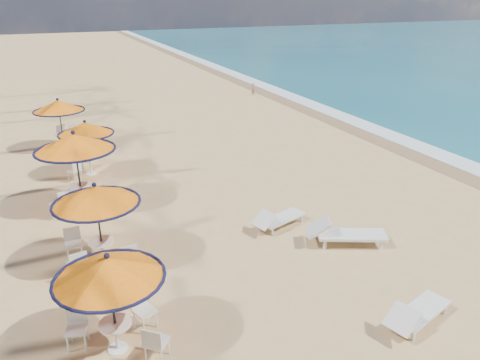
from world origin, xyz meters
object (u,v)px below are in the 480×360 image
object	(u,v)px
station_1	(95,206)
lounger_far	(278,219)
station_0	(112,280)
lounger_near	(416,313)
lounger_mid	(344,233)
station_3	(84,135)
station_2	(76,150)
station_4	(60,110)

from	to	relation	value
station_1	lounger_far	distance (m)	5.23
station_1	station_0	bearing A→B (deg)	-92.29
station_0	lounger_near	distance (m)	6.19
lounger_mid	lounger_far	xyz separation A→B (m)	(-1.19, 1.60, -0.07)
station_3	lounger_mid	size ratio (longest dim) A/B	0.95
station_2	lounger_near	size ratio (longest dim) A/B	1.36
lounger_far	lounger_mid	bearing A→B (deg)	-71.48
station_0	station_3	world-z (taller)	station_0
station_2	lounger_mid	distance (m)	8.39
station_0	station_1	xyz separation A→B (m)	(0.13, 3.25, 0.06)
station_0	station_4	distance (m)	13.75
lounger_near	lounger_far	size ratio (longest dim) A/B	1.02
station_1	station_3	world-z (taller)	station_1
station_0	lounger_mid	size ratio (longest dim) A/B	0.96
lounger_mid	station_4	bearing A→B (deg)	142.47
station_1	lounger_near	bearing A→B (deg)	-41.46
station_3	lounger_far	world-z (taller)	station_3
lounger_mid	lounger_far	size ratio (longest dim) A/B	1.22
station_0	lounger_near	xyz separation A→B (m)	(5.80, -1.75, -1.28)
station_0	station_3	xyz separation A→B (m)	(0.60, 9.97, -0.02)
lounger_near	station_1	bearing A→B (deg)	121.20
lounger_mid	lounger_far	bearing A→B (deg)	151.30
station_1	lounger_mid	size ratio (longest dim) A/B	1.00
station_1	station_2	bearing A→B (deg)	91.10
lounger_near	lounger_mid	size ratio (longest dim) A/B	0.84
station_4	lounger_far	xyz separation A→B (m)	(5.19, -10.49, -1.43)
station_0	lounger_mid	bearing A→B (deg)	14.57
station_3	lounger_far	distance (m)	8.23
station_4	lounger_mid	size ratio (longest dim) A/B	1.01
station_1	lounger_mid	world-z (taller)	station_1
lounger_near	station_3	bearing A→B (deg)	96.58
station_0	lounger_far	size ratio (longest dim) A/B	1.16
lounger_far	station_2	bearing A→B (deg)	126.15
station_0	lounger_far	bearing A→B (deg)	32.12
station_3	station_2	bearing A→B (deg)	-100.03
station_4	lounger_far	world-z (taller)	station_4
lounger_far	station_1	bearing A→B (deg)	161.87
station_4	lounger_far	bearing A→B (deg)	-63.67
station_2	station_4	size ratio (longest dim) A/B	1.14
station_2	station_4	world-z (taller)	station_2
station_0	station_2	size ratio (longest dim) A/B	0.84
station_2	station_3	size ratio (longest dim) A/B	1.21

